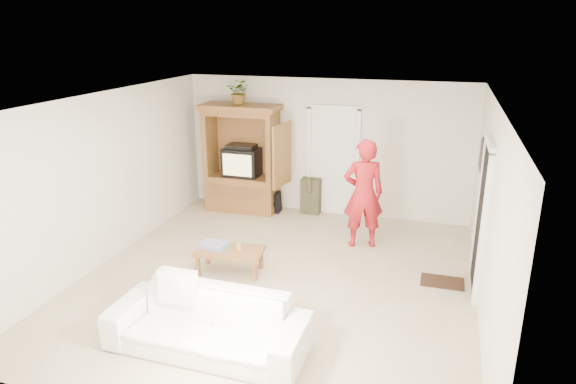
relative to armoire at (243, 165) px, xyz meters
name	(u,v)px	position (x,y,z in m)	size (l,w,h in m)	color
floor	(278,279)	(1.58, -2.66, -0.91)	(6.00, 6.00, 0.00)	tan
ceiling	(276,100)	(1.58, -2.66, 1.69)	(6.00, 6.00, 0.00)	white
wall_back	(326,148)	(1.58, 0.34, 0.39)	(5.50, 5.50, 0.00)	silver
wall_front	(167,301)	(1.58, -5.66, 0.39)	(5.50, 5.50, 0.00)	silver
wall_left	(106,178)	(-1.17, -2.66, 0.39)	(6.00, 6.00, 0.00)	silver
wall_right	(489,215)	(4.33, -2.66, 0.39)	(6.00, 6.00, 0.00)	silver
armoire	(243,165)	(0.00, 0.00, 0.00)	(1.82, 1.14, 2.10)	brown
door_back	(333,163)	(1.73, 0.31, 0.11)	(0.85, 0.05, 2.04)	white
doorway_right	(482,219)	(4.30, -2.06, 0.11)	(0.05, 0.90, 2.04)	black
framed_picture	(482,156)	(4.31, -0.76, 0.69)	(0.03, 0.60, 0.48)	black
doormat	(442,282)	(3.88, -2.06, -0.90)	(0.60, 0.40, 0.02)	#382316
plant	(239,92)	(-0.02, -0.03, 1.43)	(0.43, 0.37, 0.48)	#4C7238
man	(363,194)	(2.54, -1.09, 0.00)	(0.67, 0.44, 1.82)	#B2171F
sofa	(208,323)	(1.35, -4.50, -0.58)	(2.26, 0.89, 0.66)	white
coffee_table	(230,252)	(0.82, -2.64, -0.59)	(1.03, 0.63, 0.37)	brown
towel	(214,245)	(0.57, -2.64, -0.50)	(0.38, 0.28, 0.08)	#CB437B
candle	(239,246)	(0.96, -2.60, -0.49)	(0.08, 0.08, 0.10)	tan
backpack_black	(272,202)	(0.59, -0.02, -0.70)	(0.34, 0.20, 0.42)	black
backpack_olive	(311,196)	(1.34, 0.19, -0.56)	(0.37, 0.27, 0.70)	#47442B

